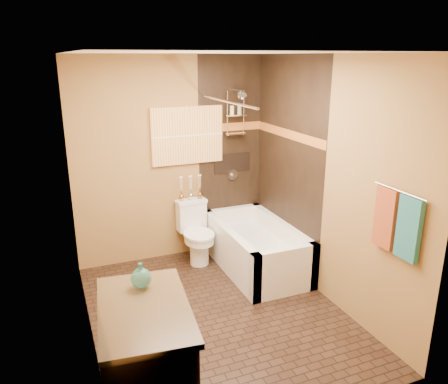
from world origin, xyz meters
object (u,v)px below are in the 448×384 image
sunset_painting (187,135)px  vanity (146,361)px  bathtub (256,251)px  toilet (196,232)px

sunset_painting → vanity: (-1.12, -2.48, -1.11)m
bathtub → vanity: size_ratio=1.43×
toilet → bathtub: bearing=-42.8°
sunset_painting → bathtub: sunset_painting is taller
sunset_painting → vanity: 2.94m
sunset_painting → bathtub: 1.63m
bathtub → toilet: size_ratio=2.00×
sunset_painting → bathtub: size_ratio=0.60×
toilet → vanity: vanity is taller
sunset_painting → toilet: 1.20m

